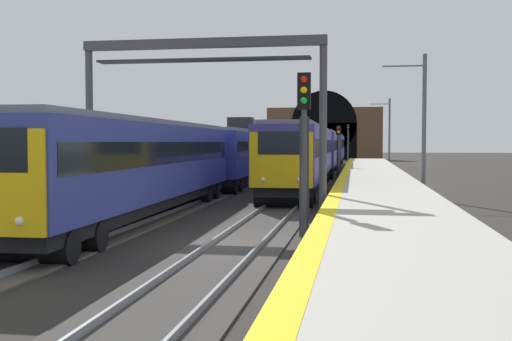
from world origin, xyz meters
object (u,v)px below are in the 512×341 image
(railway_signal_mid, at_px, (338,148))
(overhead_signal_gantry, at_px, (202,81))
(train_main_approaching, at_px, (322,150))
(railway_signal_near, at_px, (304,141))
(train_adjacent_platform, at_px, (241,153))
(catenary_mast_far, at_px, (423,125))
(catenary_mast_near, at_px, (389,133))
(railway_signal_far, at_px, (348,140))

(railway_signal_mid, distance_m, overhead_signal_gantry, 26.26)
(train_main_approaching, xyz_separation_m, overhead_signal_gantry, (-34.59, 2.45, 2.99))
(railway_signal_near, relative_size, railway_signal_mid, 1.17)
(train_adjacent_platform, bearing_deg, catenary_mast_far, 47.72)
(railway_signal_mid, relative_size, catenary_mast_near, 0.55)
(railway_signal_near, height_order, railway_signal_mid, railway_signal_near)
(railway_signal_mid, relative_size, railway_signal_far, 0.76)
(overhead_signal_gantry, bearing_deg, train_main_approaching, -4.06)
(train_main_approaching, height_order, train_adjacent_platform, train_adjacent_platform)
(train_adjacent_platform, distance_m, overhead_signal_gantry, 20.93)
(train_adjacent_platform, relative_size, railway_signal_near, 12.47)
(railway_signal_mid, bearing_deg, overhead_signal_gantry, -9.40)
(catenary_mast_far, bearing_deg, train_main_approaching, 15.47)
(train_main_approaching, height_order, catenary_mast_near, catenary_mast_near)
(train_adjacent_platform, xyz_separation_m, railway_signal_near, (-25.50, -6.72, 0.84))
(train_main_approaching, relative_size, train_adjacent_platform, 1.00)
(train_adjacent_platform, relative_size, catenary_mast_near, 7.94)
(railway_signal_mid, bearing_deg, train_main_approaching, -168.41)
(catenary_mast_near, bearing_deg, railway_signal_mid, 167.47)
(train_main_approaching, distance_m, railway_signal_near, 39.59)
(catenary_mast_far, bearing_deg, railway_signal_far, 4.72)
(railway_signal_near, xyz_separation_m, railway_signal_mid, (30.71, 0.00, -0.48))
(train_adjacent_platform, bearing_deg, train_main_approaching, 159.50)
(train_adjacent_platform, bearing_deg, overhead_signal_gantry, 5.57)
(overhead_signal_gantry, bearing_deg, catenary_mast_far, -41.05)
(railway_signal_near, xyz_separation_m, overhead_signal_gantry, (4.95, 4.26, 2.24))
(train_main_approaching, bearing_deg, catenary_mast_far, 15.01)
(railway_signal_near, xyz_separation_m, catenary_mast_near, (52.60, -4.86, 1.00))
(railway_signal_far, relative_size, overhead_signal_gantry, 0.60)
(catenary_mast_near, xyz_separation_m, catenary_mast_far, (-37.18, 0.00, -0.13))
(catenary_mast_near, bearing_deg, railway_signal_near, 174.72)
(railway_signal_mid, xyz_separation_m, overhead_signal_gantry, (-25.77, 4.26, 2.72))
(overhead_signal_gantry, xyz_separation_m, catenary_mast_near, (47.65, -9.13, -1.24))
(train_main_approaching, relative_size, catenary_mast_far, 8.20)
(railway_signal_near, distance_m, overhead_signal_gantry, 6.90)
(railway_signal_far, distance_m, overhead_signal_gantry, 69.53)
(train_main_approaching, distance_m, catenary_mast_near, 14.77)
(train_main_approaching, distance_m, overhead_signal_gantry, 34.81)
(railway_signal_mid, xyz_separation_m, catenary_mast_near, (21.89, -4.86, 1.48))
(train_main_approaching, height_order, overhead_signal_gantry, overhead_signal_gantry)
(train_adjacent_platform, bearing_deg, railway_signal_mid, 126.56)
(train_main_approaching, height_order, railway_signal_far, railway_signal_far)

